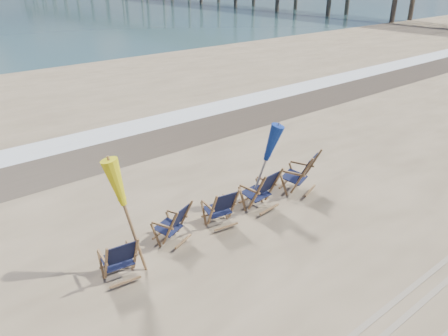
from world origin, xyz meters
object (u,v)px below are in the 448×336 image
Objects in this scene: beach_chair_4 at (311,168)px; umbrella_blue at (263,145)px; umbrella_yellow at (126,187)px; beach_chair_1 at (185,218)px; beach_chair_2 at (234,205)px; beach_chair_3 at (274,186)px; beach_chair_0 at (136,256)px.

umbrella_blue is (-1.51, 0.17, 0.96)m from beach_chair_4.
umbrella_yellow reaches higher than beach_chair_4.
beach_chair_4 is 0.55× the size of umbrella_blue.
beach_chair_1 is 3.65m from beach_chair_4.
beach_chair_2 is (1.08, -0.26, 0.02)m from beach_chair_1.
umbrella_yellow is (-3.62, -0.05, 1.18)m from beach_chair_3.
beach_chair_2 is at bearing -5.24° from beach_chair_3.
beach_chair_3 is (2.29, -0.24, 0.07)m from beach_chair_1.
beach_chair_3 is at bearing -170.85° from beach_chair_2.
umbrella_yellow is (-2.41, -0.03, 1.23)m from beach_chair_2.
beach_chair_4 is at bearing -168.38° from beach_chair_0.
umbrella_blue reaches higher than beach_chair_3.
umbrella_blue reaches higher than beach_chair_1.
beach_chair_4 is (1.35, 0.08, 0.03)m from beach_chair_3.
beach_chair_4 is 5.11m from umbrella_yellow.
beach_chair_1 is at bearing -23.31° from beach_chair_4.
beach_chair_2 is at bearing -166.05° from umbrella_blue.
umbrella_yellow is at bearing 9.09° from beach_chair_2.
beach_chair_2 is at bearing -166.50° from beach_chair_0.
beach_chair_2 reaches higher than beach_chair_0.
beach_chair_0 is at bearing -105.82° from umbrella_yellow.
beach_chair_0 is 3.69m from beach_chair_3.
beach_chair_1 is 2.30m from beach_chair_3.
umbrella_blue is at bearing -157.69° from beach_chair_2.
beach_chair_1 is 0.97× the size of beach_chair_2.
beach_chair_1 is 1.11m from beach_chair_2.
beach_chair_1 is at bearing -4.98° from beach_chair_2.
umbrella_blue is at bearing 4.81° from umbrella_yellow.
beach_chair_2 is 1.21m from beach_chair_3.
umbrella_blue is (2.13, 0.00, 1.06)m from beach_chair_1.
umbrella_blue is at bearing 158.10° from beach_chair_1.
beach_chair_1 is (1.40, 0.51, -0.01)m from beach_chair_0.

